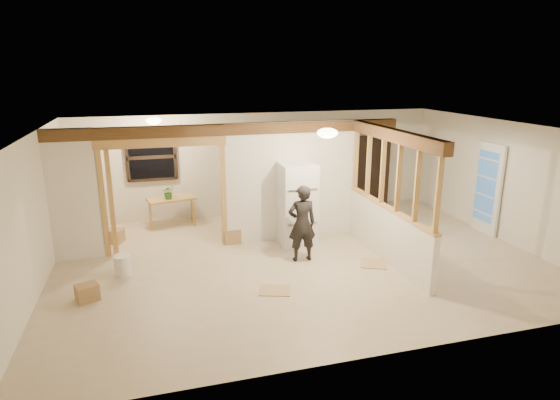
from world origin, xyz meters
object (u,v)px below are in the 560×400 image
object	(u,v)px
shop_vac	(96,222)
bookshelf	(370,171)
work_table	(172,212)
woman	(302,223)
refrigerator	(297,205)

from	to	relation	value
shop_vac	bookshelf	size ratio (longest dim) A/B	0.34
work_table	shop_vac	distance (m)	1.66
bookshelf	woman	bearing A→B (deg)	-133.53
work_table	refrigerator	bearing A→B (deg)	-50.63
refrigerator	woman	world-z (taller)	refrigerator
bookshelf	shop_vac	bearing A→B (deg)	-175.17
shop_vac	work_table	bearing A→B (deg)	10.04
bookshelf	refrigerator	bearing A→B (deg)	-140.81
woman	shop_vac	xyz separation A→B (m)	(-3.89, 2.48, -0.42)
shop_vac	bookshelf	distance (m)	6.85
woman	work_table	size ratio (longest dim) A/B	1.40
work_table	shop_vac	bearing A→B (deg)	178.04
work_table	woman	bearing A→B (deg)	-62.86
refrigerator	shop_vac	distance (m)	4.42
refrigerator	woman	bearing A→B (deg)	-101.80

